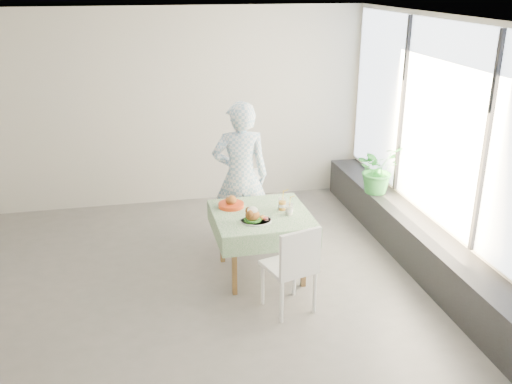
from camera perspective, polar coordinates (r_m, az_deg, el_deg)
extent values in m
plane|color=#585654|center=(6.41, -7.96, -9.09)|extent=(6.00, 6.00, 0.00)
plane|color=white|center=(5.58, -9.45, 16.70)|extent=(6.00, 6.00, 0.00)
cube|color=beige|center=(8.26, -9.88, 8.14)|extent=(6.00, 0.02, 2.80)
cube|color=beige|center=(3.55, -5.76, -9.39)|extent=(6.00, 0.02, 2.80)
cube|color=beige|center=(6.70, 17.92, 4.45)|extent=(0.02, 5.00, 2.80)
cube|color=#D1E0F9|center=(6.62, 17.93, 6.51)|extent=(0.01, 4.80, 2.18)
cube|color=black|center=(7.01, 15.46, -4.66)|extent=(0.40, 4.80, 0.50)
cube|color=brown|center=(6.25, 0.54, -2.40)|extent=(0.91, 0.91, 0.04)
cube|color=silver|center=(6.24, 0.55, -2.18)|extent=(1.05, 1.05, 0.01)
cube|color=white|center=(7.11, -0.56, -1.65)|extent=(0.49, 0.49, 0.04)
cube|color=white|center=(7.19, -1.12, 0.60)|extent=(0.42, 0.11, 0.42)
cube|color=white|center=(5.71, 3.29, -7.44)|extent=(0.55, 0.55, 0.04)
cube|color=white|center=(5.45, 4.46, -6.06)|extent=(0.44, 0.17, 0.44)
imported|color=#80ADCE|center=(6.82, -1.56, 1.54)|extent=(0.71, 0.50, 1.84)
cylinder|color=white|center=(6.03, 0.00, -2.89)|extent=(0.33, 0.33, 0.02)
cylinder|color=#164D13|center=(6.01, -0.35, -2.78)|extent=(0.18, 0.18, 0.02)
ellipsoid|color=brown|center=(5.99, -0.35, -2.32)|extent=(0.15, 0.14, 0.12)
ellipsoid|color=white|center=(5.97, -0.35, -1.85)|extent=(0.11, 0.11, 0.08)
cylinder|color=#AB1710|center=(6.02, 0.98, -2.65)|extent=(0.06, 0.06, 0.03)
cylinder|color=white|center=(6.31, 2.65, -1.24)|extent=(0.09, 0.09, 0.13)
cylinder|color=orange|center=(6.31, 2.65, -1.37)|extent=(0.08, 0.08, 0.10)
cylinder|color=white|center=(6.28, 2.66, -0.66)|extent=(0.10, 0.10, 0.01)
cylinder|color=yellow|center=(6.27, 2.72, -0.25)|extent=(0.01, 0.03, 0.18)
cylinder|color=white|center=(6.19, 3.35, -1.75)|extent=(0.08, 0.08, 0.12)
cylinder|color=white|center=(6.20, 3.34, -1.87)|extent=(0.07, 0.07, 0.09)
cylinder|color=white|center=(6.17, 3.36, -1.21)|extent=(0.09, 0.09, 0.01)
cylinder|color=yellow|center=(6.15, 3.42, -0.83)|extent=(0.01, 0.03, 0.17)
cylinder|color=#BC3513|center=(6.40, -2.51, -1.32)|extent=(0.29, 0.29, 0.05)
cylinder|color=white|center=(6.39, -2.51, -1.22)|extent=(0.24, 0.24, 0.02)
ellipsoid|color=brown|center=(6.38, -2.51, -0.82)|extent=(0.13, 0.12, 0.11)
imported|color=#287A34|center=(7.57, 12.09, 2.27)|extent=(0.70, 0.65, 0.64)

